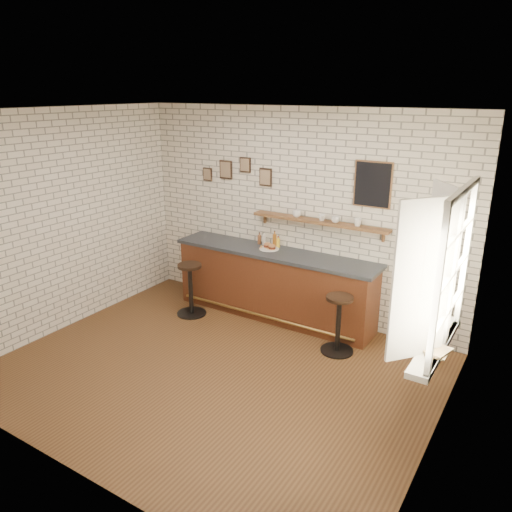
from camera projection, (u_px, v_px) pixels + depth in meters
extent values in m
plane|color=brown|center=(215.00, 370.00, 5.99)|extent=(5.00, 5.00, 0.00)
cube|color=#5A2B18|center=(274.00, 285.00, 7.29)|extent=(3.00, 0.58, 0.96)
cube|color=#2D333A|center=(275.00, 253.00, 7.13)|extent=(3.10, 0.62, 0.05)
cylinder|color=olive|center=(263.00, 316.00, 7.15)|extent=(2.79, 0.04, 0.04)
cylinder|color=white|center=(269.00, 249.00, 7.21)|extent=(0.28, 0.28, 0.01)
cylinder|color=#EBB153|center=(274.00, 248.00, 7.20)|extent=(0.05, 0.05, 0.00)
cylinder|color=#EBB153|center=(270.00, 248.00, 7.19)|extent=(0.05, 0.05, 0.00)
cylinder|color=#EBB153|center=(265.00, 246.00, 7.31)|extent=(0.06, 0.06, 0.00)
cylinder|color=#EBB153|center=(273.00, 248.00, 7.22)|extent=(0.06, 0.06, 0.00)
cylinder|color=#EBB153|center=(261.00, 248.00, 7.23)|extent=(0.06, 0.06, 0.00)
cylinder|color=#EBB153|center=(273.00, 249.00, 7.18)|extent=(0.04, 0.04, 0.00)
cylinder|color=#EBB153|center=(268.00, 249.00, 7.17)|extent=(0.05, 0.05, 0.00)
cylinder|color=#EBB153|center=(260.00, 248.00, 7.20)|extent=(0.04, 0.04, 0.00)
cylinder|color=#EBB153|center=(261.00, 246.00, 7.29)|extent=(0.05, 0.05, 0.00)
cylinder|color=#EBB153|center=(270.00, 249.00, 7.16)|extent=(0.06, 0.06, 0.00)
cylinder|color=#EBB153|center=(264.00, 247.00, 7.28)|extent=(0.04, 0.04, 0.00)
cylinder|color=#EBB153|center=(270.00, 249.00, 7.17)|extent=(0.05, 0.05, 0.00)
cylinder|color=#EBB153|center=(273.00, 248.00, 7.19)|extent=(0.05, 0.05, 0.00)
cylinder|color=brown|center=(259.00, 239.00, 7.43)|extent=(0.05, 0.05, 0.14)
cylinder|color=brown|center=(259.00, 234.00, 7.40)|extent=(0.02, 0.02, 0.03)
cylinder|color=black|center=(259.00, 233.00, 7.40)|extent=(0.02, 0.02, 0.01)
cylinder|color=silver|center=(264.00, 240.00, 7.39)|extent=(0.05, 0.05, 0.15)
cylinder|color=silver|center=(264.00, 234.00, 7.36)|extent=(0.02, 0.02, 0.03)
cylinder|color=black|center=(264.00, 232.00, 7.35)|extent=(0.02, 0.02, 0.01)
cylinder|color=#A25C1A|center=(275.00, 241.00, 7.29)|extent=(0.06, 0.06, 0.19)
cylinder|color=#A25C1A|center=(275.00, 233.00, 7.25)|extent=(0.02, 0.02, 0.04)
cylinder|color=black|center=(275.00, 231.00, 7.25)|extent=(0.02, 0.02, 0.01)
cylinder|color=yellow|center=(278.00, 243.00, 7.27)|extent=(0.05, 0.05, 0.13)
cylinder|color=yellow|center=(278.00, 238.00, 7.25)|extent=(0.02, 0.02, 0.03)
cylinder|color=maroon|center=(278.00, 237.00, 7.24)|extent=(0.03, 0.03, 0.01)
cylinder|color=black|center=(192.00, 313.00, 7.49)|extent=(0.44, 0.44, 0.02)
cylinder|color=black|center=(191.00, 290.00, 7.37)|extent=(0.07, 0.07, 0.72)
cylinder|color=black|center=(190.00, 266.00, 7.25)|extent=(0.45, 0.45, 0.04)
cylinder|color=black|center=(337.00, 350.00, 6.43)|extent=(0.43, 0.43, 0.02)
cylinder|color=black|center=(338.00, 325.00, 6.31)|extent=(0.06, 0.06, 0.70)
cylinder|color=black|center=(340.00, 298.00, 6.19)|extent=(0.40, 0.40, 0.04)
cube|color=brown|center=(319.00, 222.00, 6.84)|extent=(2.00, 0.18, 0.04)
cube|color=brown|center=(265.00, 218.00, 7.38)|extent=(0.03, 0.04, 0.16)
cube|color=brown|center=(384.00, 236.00, 6.47)|extent=(0.03, 0.04, 0.16)
imported|color=white|center=(297.00, 214.00, 6.99)|extent=(0.17, 0.17, 0.10)
imported|color=white|center=(322.00, 218.00, 6.80)|extent=(0.12, 0.12, 0.09)
imported|color=white|center=(336.00, 220.00, 6.70)|extent=(0.12, 0.12, 0.09)
imported|color=white|center=(358.00, 222.00, 6.54)|extent=(0.13, 0.13, 0.10)
cube|color=black|center=(226.00, 170.00, 7.53)|extent=(0.22, 0.02, 0.28)
cube|color=black|center=(245.00, 165.00, 7.32)|extent=(0.18, 0.02, 0.22)
cube|color=black|center=(266.00, 177.00, 7.19)|extent=(0.20, 0.02, 0.26)
cube|color=black|center=(208.00, 174.00, 7.74)|extent=(0.16, 0.02, 0.20)
cube|color=black|center=(373.00, 185.00, 6.37)|extent=(0.46, 0.02, 0.56)
cube|color=white|center=(435.00, 345.00, 4.74)|extent=(0.20, 1.35, 0.06)
cube|color=white|center=(464.00, 190.00, 4.22)|extent=(0.05, 1.30, 0.06)
cube|color=white|center=(443.00, 347.00, 4.70)|extent=(0.05, 1.30, 0.06)
cube|color=white|center=(437.00, 296.00, 3.98)|extent=(0.05, 0.06, 1.50)
cube|color=white|center=(466.00, 255.00, 4.94)|extent=(0.05, 0.06, 1.50)
cube|color=white|center=(427.00, 280.00, 4.30)|extent=(0.40, 0.46, 1.46)
cube|color=white|center=(443.00, 261.00, 4.78)|extent=(0.40, 0.46, 1.46)
imported|color=tan|center=(428.00, 350.00, 4.57)|extent=(0.19, 0.24, 0.02)
imported|color=tan|center=(429.00, 347.00, 4.59)|extent=(0.24, 0.28, 0.02)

